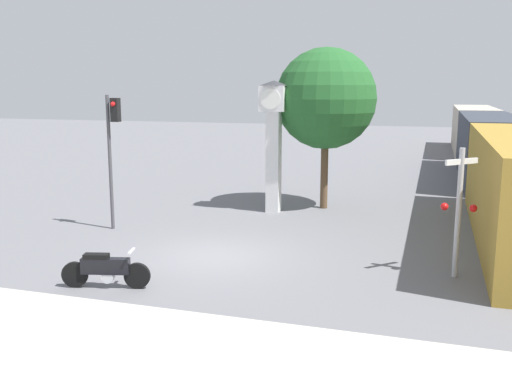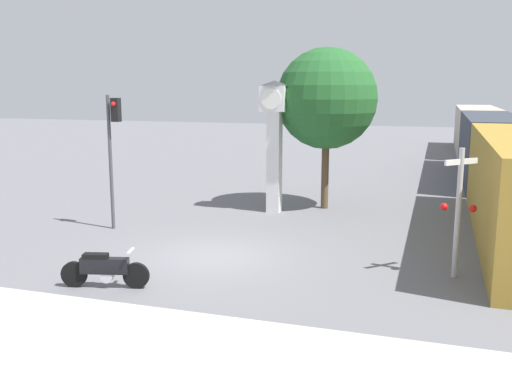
{
  "view_description": "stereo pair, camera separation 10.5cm",
  "coord_description": "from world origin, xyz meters",
  "px_view_note": "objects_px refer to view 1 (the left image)",
  "views": [
    {
      "loc": [
        6.01,
        -15.04,
        4.91
      ],
      "look_at": [
        0.67,
        2.01,
        1.62
      ],
      "focal_mm": 40.0,
      "sensor_mm": 36.0,
      "label": 1
    },
    {
      "loc": [
        6.11,
        -15.01,
        4.91
      ],
      "look_at": [
        0.67,
        2.01,
        1.62
      ],
      "focal_mm": 40.0,
      "sensor_mm": 36.0,
      "label": 2
    }
  ],
  "objects_px": {
    "clock_tower": "(274,127)",
    "railroad_crossing_signal": "(459,207)",
    "motorcycle": "(105,270)",
    "freight_train": "(488,147)",
    "traffic_light": "(112,139)",
    "street_tree": "(326,99)"
  },
  "relations": [
    {
      "from": "freight_train",
      "to": "street_tree",
      "type": "height_order",
      "value": "street_tree"
    },
    {
      "from": "motorcycle",
      "to": "clock_tower",
      "type": "xyz_separation_m",
      "value": [
        1.59,
        9.72,
        2.93
      ]
    },
    {
      "from": "clock_tower",
      "to": "railroad_crossing_signal",
      "type": "height_order",
      "value": "clock_tower"
    },
    {
      "from": "clock_tower",
      "to": "railroad_crossing_signal",
      "type": "relative_size",
      "value": 1.52
    },
    {
      "from": "freight_train",
      "to": "traffic_light",
      "type": "relative_size",
      "value": 8.62
    },
    {
      "from": "motorcycle",
      "to": "freight_train",
      "type": "relative_size",
      "value": 0.05
    },
    {
      "from": "motorcycle",
      "to": "railroad_crossing_signal",
      "type": "relative_size",
      "value": 0.64
    },
    {
      "from": "motorcycle",
      "to": "traffic_light",
      "type": "xyz_separation_m",
      "value": [
        -2.92,
        5.36,
        2.71
      ]
    },
    {
      "from": "clock_tower",
      "to": "traffic_light",
      "type": "bearing_deg",
      "value": -135.93
    },
    {
      "from": "freight_train",
      "to": "railroad_crossing_signal",
      "type": "height_order",
      "value": "same"
    },
    {
      "from": "clock_tower",
      "to": "traffic_light",
      "type": "xyz_separation_m",
      "value": [
        -4.51,
        -4.36,
        -0.22
      ]
    },
    {
      "from": "clock_tower",
      "to": "freight_train",
      "type": "bearing_deg",
      "value": 53.21
    },
    {
      "from": "freight_train",
      "to": "traffic_light",
      "type": "height_order",
      "value": "traffic_light"
    },
    {
      "from": "clock_tower",
      "to": "freight_train",
      "type": "distance_m",
      "value": 14.86
    },
    {
      "from": "clock_tower",
      "to": "freight_train",
      "type": "xyz_separation_m",
      "value": [
        8.84,
        11.82,
        -1.7
      ]
    },
    {
      "from": "motorcycle",
      "to": "clock_tower",
      "type": "bearing_deg",
      "value": 66.46
    },
    {
      "from": "freight_train",
      "to": "traffic_light",
      "type": "distance_m",
      "value": 21.03
    },
    {
      "from": "street_tree",
      "to": "freight_train",
      "type": "bearing_deg",
      "value": 56.12
    },
    {
      "from": "traffic_light",
      "to": "freight_train",
      "type": "bearing_deg",
      "value": 50.49
    },
    {
      "from": "motorcycle",
      "to": "freight_train",
      "type": "bearing_deg",
      "value": 49.92
    },
    {
      "from": "traffic_light",
      "to": "clock_tower",
      "type": "bearing_deg",
      "value": 44.07
    },
    {
      "from": "freight_train",
      "to": "traffic_light",
      "type": "xyz_separation_m",
      "value": [
        -13.35,
        -16.19,
        1.48
      ]
    }
  ]
}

